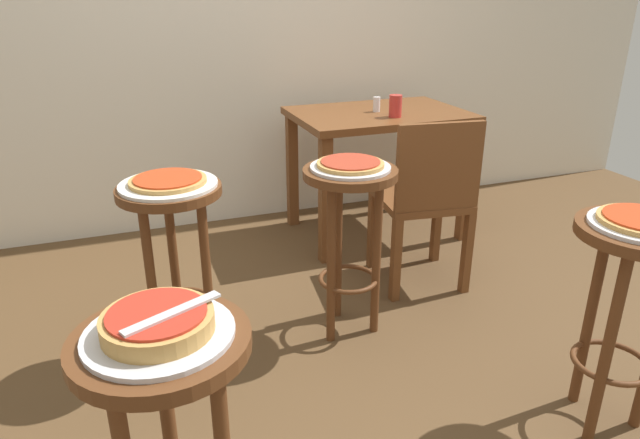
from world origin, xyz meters
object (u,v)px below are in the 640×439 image
(wooden_chair, at_px, (426,197))
(stool_middle, at_px, (629,284))
(stool_foreground, at_px, (169,412))
(pizza_server_knife, at_px, (173,313))
(stool_leftside, at_px, (349,215))
(serving_plate_rear, at_px, (168,185))
(pizza_rear, at_px, (168,180))
(cup_near_edge, at_px, (395,106))
(serving_plate_foreground, at_px, (159,334))
(pizza_foreground, at_px, (158,322))
(serving_plate_leftside, at_px, (350,167))
(pizza_leftside, at_px, (350,164))
(condiment_shaker, at_px, (377,104))
(stool_rear, at_px, (174,236))
(dining_table, at_px, (378,133))

(wooden_chair, bearing_deg, stool_middle, -85.19)
(stool_foreground, xyz_separation_m, pizza_server_knife, (0.03, -0.02, 0.26))
(stool_foreground, height_order, stool_leftside, same)
(stool_leftside, relative_size, serving_plate_rear, 2.08)
(pizza_rear, relative_size, cup_near_edge, 2.32)
(serving_plate_rear, relative_size, cup_near_edge, 2.96)
(serving_plate_foreground, relative_size, wooden_chair, 0.37)
(pizza_foreground, height_order, pizza_rear, pizza_foreground)
(serving_plate_leftside, relative_size, pizza_leftside, 1.20)
(condiment_shaker, height_order, wooden_chair, wooden_chair)
(pizza_leftside, height_order, cup_near_edge, cup_near_edge)
(wooden_chair, bearing_deg, pizza_leftside, -154.46)
(pizza_server_knife, bearing_deg, wooden_chair, 17.60)
(serving_plate_foreground, relative_size, serving_plate_rear, 0.88)
(serving_plate_foreground, xyz_separation_m, pizza_rear, (0.13, 0.97, 0.02))
(stool_rear, distance_m, wooden_chair, 1.21)
(pizza_leftside, bearing_deg, dining_table, 58.33)
(serving_plate_rear, height_order, condiment_shaker, condiment_shaker)
(pizza_leftside, bearing_deg, condiment_shaker, 59.14)
(wooden_chair, bearing_deg, stool_foreground, -138.56)
(pizza_leftside, bearing_deg, serving_plate_foreground, -131.55)
(stool_foreground, bearing_deg, serving_plate_leftside, 48.45)
(stool_middle, relative_size, stool_rear, 1.00)
(stool_middle, relative_size, stool_leftside, 1.00)
(dining_table, height_order, cup_near_edge, cup_near_edge)
(pizza_foreground, bearing_deg, pizza_server_knife, -33.69)
(serving_plate_rear, height_order, pizza_rear, pizza_rear)
(serving_plate_rear, bearing_deg, serving_plate_foreground, -97.65)
(pizza_foreground, bearing_deg, pizza_leftside, 48.45)
(dining_table, bearing_deg, pizza_leftside, -121.67)
(stool_foreground, xyz_separation_m, wooden_chair, (1.32, 1.17, -0.07))
(serving_plate_rear, height_order, pizza_server_knife, pizza_server_knife)
(serving_plate_foreground, height_order, pizza_leftside, pizza_leftside)
(pizza_leftside, xyz_separation_m, stool_rear, (-0.69, 0.04, -0.22))
(stool_leftside, distance_m, condiment_shaker, 1.12)
(stool_leftside, bearing_deg, pizza_leftside, 75.96)
(pizza_rear, relative_size, pizza_server_knife, 1.25)
(stool_leftside, height_order, cup_near_edge, cup_near_edge)
(pizza_foreground, xyz_separation_m, serving_plate_leftside, (0.82, 0.93, -0.03))
(serving_plate_foreground, bearing_deg, stool_middle, 3.71)
(cup_near_edge, xyz_separation_m, condiment_shaker, (-0.03, 0.16, -0.02))
(serving_plate_foreground, height_order, condiment_shaker, condiment_shaker)
(serving_plate_foreground, bearing_deg, stool_leftside, 48.45)
(pizza_foreground, relative_size, stool_middle, 0.31)
(stool_leftside, bearing_deg, cup_near_edge, 52.55)
(serving_plate_leftside, bearing_deg, pizza_rear, 177.05)
(stool_rear, bearing_deg, cup_near_edge, 29.88)
(serving_plate_foreground, relative_size, stool_middle, 0.43)
(serving_plate_leftside, height_order, dining_table, serving_plate_leftside)
(stool_leftside, height_order, pizza_rear, pizza_rear)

